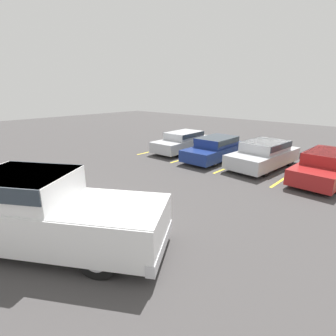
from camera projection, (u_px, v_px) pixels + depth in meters
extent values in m
plane|color=#423F3F|center=(37.00, 222.00, 7.79)|extent=(60.00, 60.00, 0.00)
cube|color=yellow|center=(165.00, 148.00, 17.56)|extent=(0.12, 4.87, 0.01)
cube|color=yellow|center=(198.00, 155.00, 15.79)|extent=(0.12, 4.87, 0.01)
cube|color=yellow|center=(239.00, 163.00, 14.03)|extent=(0.12, 4.87, 0.01)
cube|color=yellow|center=(291.00, 174.00, 12.26)|extent=(0.12, 4.87, 0.01)
cube|color=white|center=(41.00, 218.00, 6.42)|extent=(6.26, 4.91, 0.99)
cube|color=white|center=(24.00, 186.00, 6.24)|extent=(2.83, 2.68, 0.66)
cube|color=#2D3842|center=(23.00, 180.00, 6.19)|extent=(2.82, 2.71, 0.36)
cube|color=white|center=(115.00, 208.00, 5.95)|extent=(2.92, 2.78, 0.14)
cube|color=silver|center=(160.00, 245.00, 6.00)|extent=(1.21, 1.77, 0.28)
cylinder|color=black|center=(124.00, 222.00, 6.92)|extent=(0.92, 0.75, 0.88)
cylinder|color=#ADADB2|center=(124.00, 222.00, 6.92)|extent=(0.59, 0.55, 0.49)
cylinder|color=black|center=(98.00, 257.00, 5.45)|extent=(0.92, 0.75, 0.88)
cylinder|color=#ADADB2|center=(98.00, 257.00, 5.45)|extent=(0.59, 0.55, 0.49)
cylinder|color=black|center=(2.00, 210.00, 7.57)|extent=(0.92, 0.75, 0.88)
cylinder|color=#ADADB2|center=(2.00, 210.00, 7.57)|extent=(0.59, 0.55, 0.49)
cube|color=#B7BABF|center=(183.00, 144.00, 16.62)|extent=(1.86, 4.46, 0.62)
cube|color=#B7BABF|center=(184.00, 135.00, 16.53)|extent=(1.58, 2.34, 0.44)
cube|color=#2D3842|center=(184.00, 134.00, 16.51)|extent=(1.65, 2.30, 0.26)
cylinder|color=black|center=(180.00, 151.00, 15.28)|extent=(0.23, 0.68, 0.67)
cylinder|color=#ADADB2|center=(180.00, 151.00, 15.28)|extent=(0.23, 0.38, 0.37)
cylinder|color=black|center=(161.00, 148.00, 16.20)|extent=(0.23, 0.68, 0.67)
cylinder|color=#ADADB2|center=(161.00, 148.00, 16.20)|extent=(0.23, 0.38, 0.37)
cylinder|color=black|center=(204.00, 144.00, 17.13)|extent=(0.23, 0.68, 0.67)
cylinder|color=#ADADB2|center=(204.00, 144.00, 17.13)|extent=(0.23, 0.38, 0.37)
cylinder|color=black|center=(186.00, 142.00, 18.05)|extent=(0.23, 0.68, 0.67)
cylinder|color=#ADADB2|center=(186.00, 142.00, 18.05)|extent=(0.23, 0.38, 0.37)
cube|color=navy|center=(215.00, 151.00, 14.64)|extent=(1.81, 4.44, 0.60)
cube|color=navy|center=(217.00, 141.00, 14.55)|extent=(1.56, 2.32, 0.48)
cube|color=#2D3842|center=(217.00, 140.00, 14.52)|extent=(1.63, 2.28, 0.29)
cylinder|color=black|center=(214.00, 161.00, 13.31)|extent=(0.23, 0.63, 0.63)
cylinder|color=#ADADB2|center=(214.00, 161.00, 13.31)|extent=(0.23, 0.35, 0.34)
cylinder|color=black|center=(191.00, 156.00, 14.24)|extent=(0.23, 0.63, 0.63)
cylinder|color=#ADADB2|center=(191.00, 156.00, 14.24)|extent=(0.23, 0.35, 0.34)
cylinder|color=black|center=(238.00, 152.00, 15.14)|extent=(0.23, 0.63, 0.63)
cylinder|color=#ADADB2|center=(238.00, 152.00, 15.14)|extent=(0.23, 0.35, 0.34)
cylinder|color=black|center=(216.00, 148.00, 16.07)|extent=(0.23, 0.63, 0.63)
cylinder|color=#ADADB2|center=(216.00, 148.00, 16.07)|extent=(0.23, 0.35, 0.34)
cube|color=#B7BABF|center=(263.00, 157.00, 13.17)|extent=(2.17, 4.52, 0.65)
cube|color=#B7BABF|center=(265.00, 146.00, 13.07)|extent=(1.79, 2.40, 0.48)
cube|color=#2D3842|center=(265.00, 144.00, 13.04)|extent=(1.86, 2.36, 0.29)
cylinder|color=black|center=(265.00, 169.00, 11.84)|extent=(0.29, 0.69, 0.67)
cylinder|color=#ADADB2|center=(265.00, 169.00, 11.84)|extent=(0.28, 0.39, 0.37)
cylinder|color=black|center=(235.00, 162.00, 12.94)|extent=(0.29, 0.69, 0.67)
cylinder|color=#ADADB2|center=(235.00, 162.00, 12.94)|extent=(0.28, 0.39, 0.37)
cylinder|color=black|center=(289.00, 159.00, 13.50)|extent=(0.29, 0.69, 0.67)
cylinder|color=#ADADB2|center=(289.00, 159.00, 13.50)|extent=(0.28, 0.39, 0.37)
cylinder|color=black|center=(261.00, 154.00, 14.61)|extent=(0.29, 0.69, 0.67)
cylinder|color=#ADADB2|center=(261.00, 154.00, 14.61)|extent=(0.28, 0.39, 0.37)
cube|color=maroon|center=(325.00, 169.00, 11.31)|extent=(1.87, 4.68, 0.63)
cube|color=maroon|center=(328.00, 157.00, 11.22)|extent=(1.59, 2.45, 0.48)
cube|color=#2D3842|center=(329.00, 154.00, 11.19)|extent=(1.65, 2.41, 0.29)
cylinder|color=black|center=(335.00, 185.00, 9.97)|extent=(0.26, 0.62, 0.61)
cylinder|color=#ADADB2|center=(335.00, 185.00, 9.97)|extent=(0.26, 0.34, 0.33)
cylinder|color=black|center=(296.00, 176.00, 10.94)|extent=(0.26, 0.62, 0.61)
cylinder|color=#ADADB2|center=(296.00, 176.00, 10.94)|extent=(0.26, 0.34, 0.33)
cylinder|color=black|center=(316.00, 164.00, 12.76)|extent=(0.26, 0.62, 0.61)
cylinder|color=#ADADB2|center=(316.00, 164.00, 12.76)|extent=(0.26, 0.34, 0.33)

